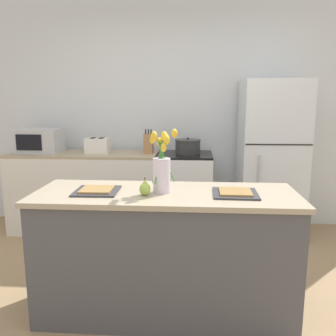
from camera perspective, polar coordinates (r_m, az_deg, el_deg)
The scene contains 14 objects.
ground_plane at distance 2.80m, azimuth -0.38°, elevation -21.81°, with size 10.00×10.00×0.00m, color #997A56.
back_wall at distance 4.36m, azimuth 1.61°, elevation 8.74°, with size 5.20×0.08×2.70m.
kitchen_island at distance 2.59m, azimuth -0.39°, elevation -13.44°, with size 1.80×0.66×0.89m.
back_counter at distance 4.27m, azimuth -13.07°, elevation -3.69°, with size 1.68×0.60×0.92m.
stove_range at distance 4.09m, azimuth 2.72°, elevation -4.07°, with size 0.60×0.61×0.92m.
refrigerator at distance 4.10m, azimuth 16.17°, elevation 1.31°, with size 0.68×0.67×1.72m.
flower_vase at distance 2.39m, azimuth -1.01°, elevation 0.12°, with size 0.19×0.16×0.43m.
pear_figurine at distance 2.35m, azimuth -3.72°, elevation -3.28°, with size 0.07×0.07×0.12m.
plate_setting_left at distance 2.49m, azimuth -11.34°, elevation -3.55°, with size 0.30×0.30×0.02m.
plate_setting_right at distance 2.42m, azimuth 10.75°, elevation -3.94°, with size 0.30×0.30×0.02m.
toaster at distance 4.11m, azimuth -11.25°, elevation 3.55°, with size 0.28×0.18×0.17m.
cooking_pot at distance 3.99m, azimuth 3.19°, elevation 3.45°, with size 0.29×0.29×0.18m.
microwave at distance 4.35m, azimuth -19.91°, elevation 4.15°, with size 0.48×0.37×0.27m.
knife_block at distance 4.02m, azimuth -3.15°, elevation 3.96°, with size 0.10×0.14×0.27m.
Camera 1 is at (0.18, -2.35, 1.51)m, focal length 38.00 mm.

